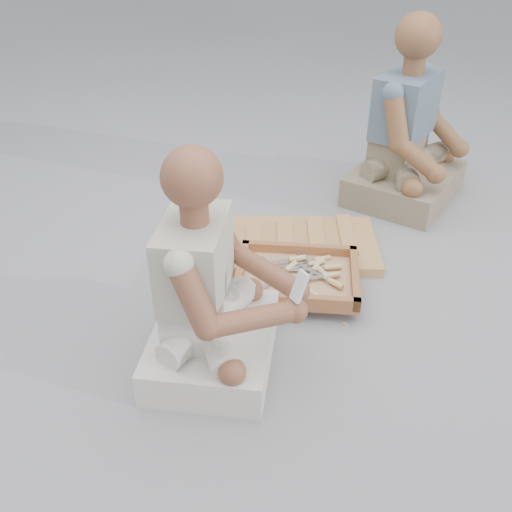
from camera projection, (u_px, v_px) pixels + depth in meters
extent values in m
plane|color=gray|center=(289.00, 343.00, 2.06)|extent=(60.00, 60.00, 0.00)
cube|color=olive|center=(302.00, 245.00, 2.59)|extent=(0.76, 0.59, 0.04)
cube|color=brown|center=(297.00, 280.00, 2.31)|extent=(0.58, 0.52, 0.01)
cube|color=brown|center=(299.00, 249.00, 2.44)|extent=(0.47, 0.18, 0.05)
cube|color=brown|center=(295.00, 301.00, 2.14)|extent=(0.47, 0.18, 0.05)
cube|color=brown|center=(355.00, 277.00, 2.27)|extent=(0.15, 0.38, 0.05)
cube|color=brown|center=(241.00, 270.00, 2.31)|extent=(0.15, 0.38, 0.05)
cube|color=tan|center=(297.00, 278.00, 2.30)|extent=(0.51, 0.45, 0.01)
cube|color=silver|center=(275.00, 279.00, 2.26)|extent=(0.12, 0.11, 0.00)
cylinder|color=tan|center=(291.00, 266.00, 2.34)|extent=(0.07, 0.06, 0.02)
cube|color=silver|center=(298.00, 263.00, 2.37)|extent=(0.15, 0.03, 0.00)
cylinder|color=tan|center=(322.00, 259.00, 2.40)|extent=(0.07, 0.03, 0.02)
cube|color=silver|center=(308.00, 260.00, 2.37)|extent=(0.06, 0.15, 0.00)
cylinder|color=tan|center=(323.00, 273.00, 2.29)|extent=(0.04, 0.07, 0.02)
cube|color=silver|center=(270.00, 265.00, 2.35)|extent=(0.06, 0.15, 0.00)
cylinder|color=tan|center=(284.00, 279.00, 2.27)|extent=(0.04, 0.07, 0.02)
cube|color=silver|center=(306.00, 269.00, 2.32)|extent=(0.15, 0.03, 0.00)
cylinder|color=tan|center=(333.00, 267.00, 2.33)|extent=(0.07, 0.03, 0.02)
cube|color=silver|center=(305.00, 278.00, 2.26)|extent=(0.15, 0.01, 0.00)
cylinder|color=tan|center=(332.00, 275.00, 2.28)|extent=(0.07, 0.02, 0.02)
cube|color=silver|center=(272.00, 262.00, 2.35)|extent=(0.15, 0.02, 0.00)
cylinder|color=tan|center=(297.00, 258.00, 2.38)|extent=(0.07, 0.03, 0.02)
cube|color=silver|center=(295.00, 281.00, 2.25)|extent=(0.08, 0.14, 0.00)
cylinder|color=tan|center=(314.00, 295.00, 2.18)|extent=(0.05, 0.07, 0.02)
cube|color=silver|center=(307.00, 281.00, 2.25)|extent=(0.10, 0.13, 0.00)
cylinder|color=tan|center=(316.00, 266.00, 2.34)|extent=(0.06, 0.07, 0.02)
cube|color=silver|center=(292.00, 268.00, 2.33)|extent=(0.15, 0.04, 0.00)
cylinder|color=tan|center=(316.00, 263.00, 2.36)|extent=(0.07, 0.03, 0.02)
cube|color=silver|center=(314.00, 272.00, 2.29)|extent=(0.09, 0.13, 0.00)
cylinder|color=tan|center=(336.00, 284.00, 2.23)|extent=(0.06, 0.07, 0.02)
cube|color=tan|center=(354.00, 275.00, 2.42)|extent=(0.02, 0.02, 0.00)
cube|color=tan|center=(278.00, 243.00, 2.64)|extent=(0.02, 0.02, 0.00)
cube|color=tan|center=(325.00, 240.00, 2.66)|extent=(0.02, 0.02, 0.00)
cube|color=tan|center=(261.00, 297.00, 2.29)|extent=(0.02, 0.02, 0.00)
cube|color=tan|center=(354.00, 247.00, 2.61)|extent=(0.02, 0.02, 0.00)
cube|color=tan|center=(259.00, 256.00, 2.55)|extent=(0.02, 0.02, 0.00)
cube|color=tan|center=(238.00, 312.00, 2.21)|extent=(0.02, 0.02, 0.00)
cube|color=tan|center=(219.00, 316.00, 2.19)|extent=(0.02, 0.02, 0.00)
cube|color=tan|center=(345.00, 324.00, 2.15)|extent=(0.02, 0.02, 0.00)
cube|color=tan|center=(299.00, 301.00, 2.27)|extent=(0.02, 0.02, 0.00)
cube|color=tan|center=(242.00, 293.00, 2.31)|extent=(0.02, 0.02, 0.00)
cube|color=silver|center=(213.00, 345.00, 1.96)|extent=(0.55, 0.61, 0.13)
cube|color=silver|center=(196.00, 311.00, 1.89)|extent=(0.26, 0.32, 0.16)
cube|color=#B3B19F|center=(195.00, 258.00, 1.77)|extent=(0.29, 0.36, 0.26)
sphere|color=brown|center=(192.00, 177.00, 1.62)|extent=(0.18, 0.18, 0.18)
sphere|color=brown|center=(298.00, 290.00, 1.85)|extent=(0.08, 0.08, 0.08)
sphere|color=brown|center=(295.00, 310.00, 1.77)|extent=(0.08, 0.08, 0.08)
cube|color=gray|center=(404.00, 183.00, 2.99)|extent=(0.75, 0.75, 0.15)
cube|color=gray|center=(397.00, 151.00, 2.93)|extent=(0.37, 0.37, 0.18)
cube|color=slate|center=(406.00, 105.00, 2.79)|extent=(0.42, 0.42, 0.30)
sphere|color=brown|center=(418.00, 36.00, 2.61)|extent=(0.21, 0.21, 0.21)
sphere|color=brown|center=(460.00, 149.00, 2.93)|extent=(0.10, 0.10, 0.10)
sphere|color=brown|center=(436.00, 174.00, 2.68)|extent=(0.10, 0.10, 0.10)
cube|color=silver|center=(299.00, 287.00, 1.72)|extent=(0.06, 0.05, 0.10)
cube|color=black|center=(299.00, 284.00, 1.71)|extent=(0.02, 0.03, 0.03)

